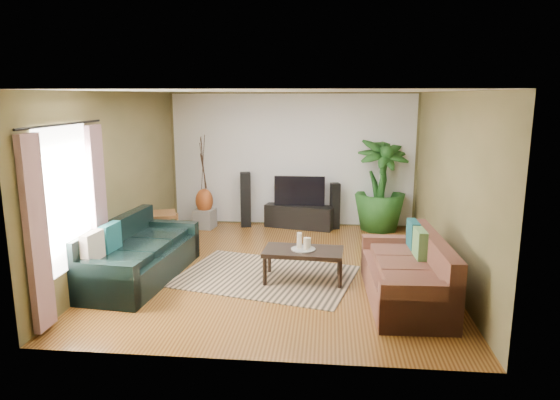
# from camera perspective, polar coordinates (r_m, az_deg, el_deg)

# --- Properties ---
(floor) EXTENTS (5.50, 5.50, 0.00)m
(floor) POSITION_cam_1_polar(r_m,az_deg,el_deg) (7.82, -0.14, -7.85)
(floor) COLOR brown
(floor) RESTS_ON ground
(ceiling) EXTENTS (5.50, 5.50, 0.00)m
(ceiling) POSITION_cam_1_polar(r_m,az_deg,el_deg) (7.36, -0.16, 12.34)
(ceiling) COLOR white
(ceiling) RESTS_ON ground
(wall_back) EXTENTS (5.00, 0.00, 5.00)m
(wall_back) POSITION_cam_1_polar(r_m,az_deg,el_deg) (10.18, 1.41, 4.60)
(wall_back) COLOR brown
(wall_back) RESTS_ON ground
(wall_front) EXTENTS (5.00, 0.00, 5.00)m
(wall_front) POSITION_cam_1_polar(r_m,az_deg,el_deg) (4.81, -3.45, -3.72)
(wall_front) COLOR brown
(wall_front) RESTS_ON ground
(wall_left) EXTENTS (0.00, 5.50, 5.50)m
(wall_left) POSITION_cam_1_polar(r_m,az_deg,el_deg) (8.11, -18.02, 2.14)
(wall_left) COLOR brown
(wall_left) RESTS_ON ground
(wall_right) EXTENTS (0.00, 5.50, 5.50)m
(wall_right) POSITION_cam_1_polar(r_m,az_deg,el_deg) (7.64, 18.85, 1.51)
(wall_right) COLOR brown
(wall_right) RESTS_ON ground
(backwall_panel) EXTENTS (4.90, 0.00, 4.90)m
(backwall_panel) POSITION_cam_1_polar(r_m,az_deg,el_deg) (10.17, 1.41, 4.60)
(backwall_panel) COLOR white
(backwall_panel) RESTS_ON ground
(window_pane) EXTENTS (0.00, 1.80, 1.80)m
(window_pane) POSITION_cam_1_polar(r_m,az_deg,el_deg) (6.68, -23.31, 0.20)
(window_pane) COLOR white
(window_pane) RESTS_ON ground
(curtain_near) EXTENTS (0.08, 0.35, 2.20)m
(curtain_near) POSITION_cam_1_polar(r_m,az_deg,el_deg) (6.08, -26.06, -3.55)
(curtain_near) COLOR gray
(curtain_near) RESTS_ON ground
(curtain_far) EXTENTS (0.08, 0.35, 2.20)m
(curtain_far) POSITION_cam_1_polar(r_m,az_deg,el_deg) (7.36, -20.03, -0.53)
(curtain_far) COLOR gray
(curtain_far) RESTS_ON ground
(curtain_rod) EXTENTS (0.03, 1.90, 0.03)m
(curtain_rod) POSITION_cam_1_polar(r_m,az_deg,el_deg) (6.55, -23.57, 7.92)
(curtain_rod) COLOR black
(curtain_rod) RESTS_ON ground
(sofa_left) EXTENTS (1.20, 2.37, 0.85)m
(sofa_left) POSITION_cam_1_polar(r_m,az_deg,el_deg) (7.59, -15.74, -5.56)
(sofa_left) COLOR black
(sofa_left) RESTS_ON floor
(sofa_right) EXTENTS (1.00, 2.08, 0.85)m
(sofa_right) POSITION_cam_1_polar(r_m,az_deg,el_deg) (6.75, 14.11, -7.67)
(sofa_right) COLOR brown
(sofa_right) RESTS_ON floor
(area_rug) EXTENTS (2.85, 2.31, 0.01)m
(area_rug) POSITION_cam_1_polar(r_m,az_deg,el_deg) (7.50, -1.62, -8.69)
(area_rug) COLOR tan
(area_rug) RESTS_ON floor
(coffee_table) EXTENTS (1.17, 0.69, 0.46)m
(coffee_table) POSITION_cam_1_polar(r_m,az_deg,el_deg) (7.29, 2.66, -7.42)
(coffee_table) COLOR black
(coffee_table) RESTS_ON floor
(candle_tray) EXTENTS (0.35, 0.35, 0.02)m
(candle_tray) POSITION_cam_1_polar(r_m,az_deg,el_deg) (7.22, 2.68, -5.63)
(candle_tray) COLOR gray
(candle_tray) RESTS_ON coffee_table
(candle_tall) EXTENTS (0.07, 0.07, 0.23)m
(candle_tall) POSITION_cam_1_polar(r_m,az_deg,el_deg) (7.21, 2.22, -4.63)
(candle_tall) COLOR beige
(candle_tall) RESTS_ON candle_tray
(candle_mid) EXTENTS (0.07, 0.07, 0.18)m
(candle_mid) POSITION_cam_1_polar(r_m,az_deg,el_deg) (7.15, 2.99, -5.01)
(candle_mid) COLOR white
(candle_mid) RESTS_ON candle_tray
(candle_short) EXTENTS (0.07, 0.07, 0.14)m
(candle_short) POSITION_cam_1_polar(r_m,az_deg,el_deg) (7.25, 3.27, -4.90)
(candle_short) COLOR beige
(candle_short) RESTS_ON candle_tray
(tv_stand) EXTENTS (1.44, 0.72, 0.46)m
(tv_stand) POSITION_cam_1_polar(r_m,az_deg,el_deg) (10.13, 2.22, -1.89)
(tv_stand) COLOR black
(tv_stand) RESTS_ON floor
(television) EXTENTS (1.01, 0.06, 0.60)m
(television) POSITION_cam_1_polar(r_m,az_deg,el_deg) (10.02, 2.25, 1.05)
(television) COLOR black
(television) RESTS_ON tv_stand
(speaker_left) EXTENTS (0.25, 0.26, 1.12)m
(speaker_left) POSITION_cam_1_polar(r_m,az_deg,el_deg) (10.17, -3.96, 0.05)
(speaker_left) COLOR black
(speaker_left) RESTS_ON floor
(speaker_right) EXTENTS (0.22, 0.23, 0.93)m
(speaker_right) POSITION_cam_1_polar(r_m,az_deg,el_deg) (10.06, 6.29, -0.68)
(speaker_right) COLOR black
(speaker_right) RESTS_ON floor
(potted_plant) EXTENTS (1.25, 1.25, 1.82)m
(potted_plant) POSITION_cam_1_polar(r_m,az_deg,el_deg) (10.03, 11.42, 1.71)
(potted_plant) COLOR #1E501A
(potted_plant) RESTS_ON floor
(plant_pot) EXTENTS (0.34, 0.34, 0.26)m
(plant_pot) POSITION_cam_1_polar(r_m,az_deg,el_deg) (10.19, 11.24, -2.60)
(plant_pot) COLOR black
(plant_pot) RESTS_ON floor
(pedestal) EXTENTS (0.44, 0.44, 0.38)m
(pedestal) POSITION_cam_1_polar(r_m,az_deg,el_deg) (10.22, -8.58, -2.11)
(pedestal) COLOR gray
(pedestal) RESTS_ON floor
(vase) EXTENTS (0.35, 0.35, 0.49)m
(vase) POSITION_cam_1_polar(r_m,az_deg,el_deg) (10.14, -8.65, -0.09)
(vase) COLOR #97441B
(vase) RESTS_ON pedestal
(side_table) EXTENTS (0.70, 0.70, 0.58)m
(side_table) POSITION_cam_1_polar(r_m,az_deg,el_deg) (9.24, -13.49, -3.19)
(side_table) COLOR brown
(side_table) RESTS_ON floor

